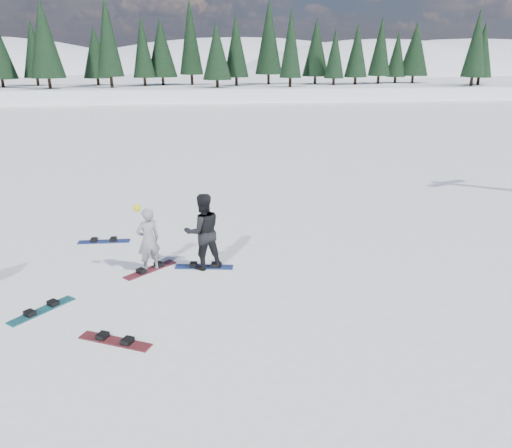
{
  "coord_description": "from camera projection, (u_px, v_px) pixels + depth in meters",
  "views": [
    {
      "loc": [
        -0.18,
        -10.82,
        5.25
      ],
      "look_at": [
        1.35,
        1.29,
        1.1
      ],
      "focal_mm": 35.0,
      "sensor_mm": 36.0,
      "label": 1
    }
  ],
  "objects": [
    {
      "name": "ground",
      "position": [
        207.0,
        287.0,
        11.87
      ],
      "size": [
        420.0,
        420.0,
        0.0
      ],
      "primitive_type": "plane",
      "color": "white",
      "rests_on": "ground"
    },
    {
      "name": "alpine_backdrop",
      "position": [
        161.0,
        107.0,
        192.66
      ],
      "size": [
        412.5,
        227.0,
        53.2
      ],
      "color": "white",
      "rests_on": "ground"
    },
    {
      "name": "snowboarder_woman",
      "position": [
        148.0,
        240.0,
        12.53
      ],
      "size": [
        0.72,
        0.63,
        1.81
      ],
      "rotation": [
        0.0,
        0.0,
        3.62
      ],
      "color": "gray",
      "rests_on": "ground"
    },
    {
      "name": "snowboarder_man",
      "position": [
        203.0,
        231.0,
        12.66
      ],
      "size": [
        1.12,
        0.97,
        1.99
      ],
      "primitive_type": "imported",
      "rotation": [
        0.0,
        0.0,
        3.39
      ],
      "color": "black",
      "rests_on": "ground"
    },
    {
      "name": "snowboard_woman",
      "position": [
        150.0,
        270.0,
        12.8
      ],
      "size": [
        1.31,
        1.2,
        0.03
      ],
      "primitive_type": "cube",
      "rotation": [
        0.0,
        0.0,
        0.72
      ],
      "color": "maroon",
      "rests_on": "ground"
    },
    {
      "name": "snowboard_man",
      "position": [
        204.0,
        267.0,
        12.98
      ],
      "size": [
        1.53,
        0.51,
        0.03
      ],
      "primitive_type": "cube",
      "rotation": [
        0.0,
        0.0,
        -0.16
      ],
      "color": "#1B3999",
      "rests_on": "ground"
    },
    {
      "name": "snowboard_loose_c",
      "position": [
        104.0,
        242.0,
        14.74
      ],
      "size": [
        1.51,
        0.32,
        0.03
      ],
      "primitive_type": "cube",
      "rotation": [
        0.0,
        0.0,
        -0.03
      ],
      "color": "navy",
      "rests_on": "ground"
    },
    {
      "name": "snowboard_loose_a",
      "position": [
        42.0,
        311.0,
        10.76
      ],
      "size": [
        1.21,
        1.31,
        0.03
      ],
      "primitive_type": "cube",
      "rotation": [
        0.0,
        0.0,
        0.84
      ],
      "color": "#166F7C",
      "rests_on": "ground"
    },
    {
      "name": "snowboard_loose_b",
      "position": [
        115.0,
        341.0,
        9.61
      ],
      "size": [
        1.47,
        0.92,
        0.03
      ],
      "primitive_type": "cube",
      "rotation": [
        0.0,
        0.0,
        -0.46
      ],
      "color": "maroon",
      "rests_on": "ground"
    }
  ]
}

